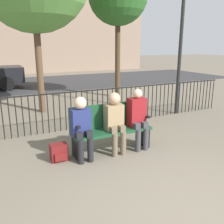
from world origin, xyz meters
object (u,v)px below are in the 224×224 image
Objects in this scene: park_bench at (110,127)px; lamp_post at (182,18)px; backpack at (59,152)px; seated_person_2 at (138,116)px; seated_person_1 at (115,119)px; seated_person_0 at (82,125)px.

park_bench is 4.08m from lamp_post.
lamp_post reaches higher than park_bench.
backpack is 0.07× the size of lamp_post.
lamp_post reaches higher than backpack.
park_bench is 1.08m from backpack.
park_bench is at bearing 166.87° from seated_person_2.
seated_person_1 is at bearing -179.83° from seated_person_2.
park_bench is 0.23m from seated_person_1.
lamp_post reaches higher than seated_person_0.
seated_person_0 reaches higher than park_bench.
seated_person_2 is (0.54, -0.13, 0.18)m from park_bench.
seated_person_1 is 1.19m from backpack.
seated_person_0 is 4.53m from lamp_post.
park_bench is 0.59m from seated_person_2.
seated_person_0 is at bearing -179.89° from seated_person_1.
seated_person_2 is at bearing -13.13° from park_bench.
backpack is (-1.03, -0.01, -0.34)m from park_bench.
seated_person_1 is at bearing -6.54° from backpack.
seated_person_0 is 0.98× the size of seated_person_1.
park_bench is at bearing 105.88° from seated_person_1.
park_bench is 1.36× the size of seated_person_0.
seated_person_1 is 0.98× the size of seated_person_2.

